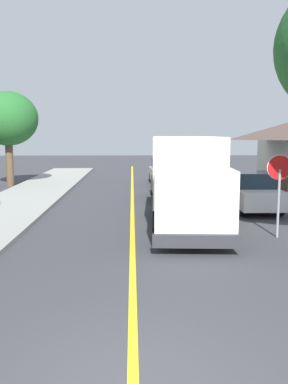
# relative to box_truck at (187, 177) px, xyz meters

# --- Properties ---
(centre_line_yellow) EXTENTS (0.16, 56.00, 0.01)m
(centre_line_yellow) POSITION_rel_box_truck_xyz_m (-1.95, 0.15, -1.76)
(centre_line_yellow) COLOR gold
(centre_line_yellow) RESTS_ON ground
(box_truck) EXTENTS (2.80, 7.30, 3.20)m
(box_truck) POSITION_rel_box_truck_xyz_m (0.00, 0.00, 0.00)
(box_truck) COLOR #F2EDCC
(box_truck) RESTS_ON ground
(parked_car_near) EXTENTS (1.83, 4.41, 1.67)m
(parked_car_near) POSITION_rel_box_truck_xyz_m (-0.00, 6.56, -0.97)
(parked_car_near) COLOR black
(parked_car_near) RESTS_ON ground
(parked_car_mid) EXTENTS (1.97, 4.47, 1.67)m
(parked_car_mid) POSITION_rel_box_truck_xyz_m (0.19, 12.56, -0.97)
(parked_car_mid) COLOR #B7B7BC
(parked_car_mid) RESTS_ON ground
(parked_van_across) EXTENTS (1.81, 4.40, 1.67)m
(parked_van_across) POSITION_rel_box_truck_xyz_m (3.25, 3.13, -0.97)
(parked_van_across) COLOR silver
(parked_van_across) RESTS_ON ground
(stop_sign) EXTENTS (0.80, 0.10, 2.65)m
(stop_sign) POSITION_rel_box_truck_xyz_m (2.71, -1.77, 0.09)
(stop_sign) COLOR gray
(stop_sign) RESTS_ON ground
(street_tree_down_block) EXTENTS (3.71, 3.71, 5.91)m
(street_tree_down_block) POSITION_rel_box_truck_xyz_m (-9.66, 11.82, 2.44)
(street_tree_down_block) COLOR brown
(street_tree_down_block) RESTS_ON ground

